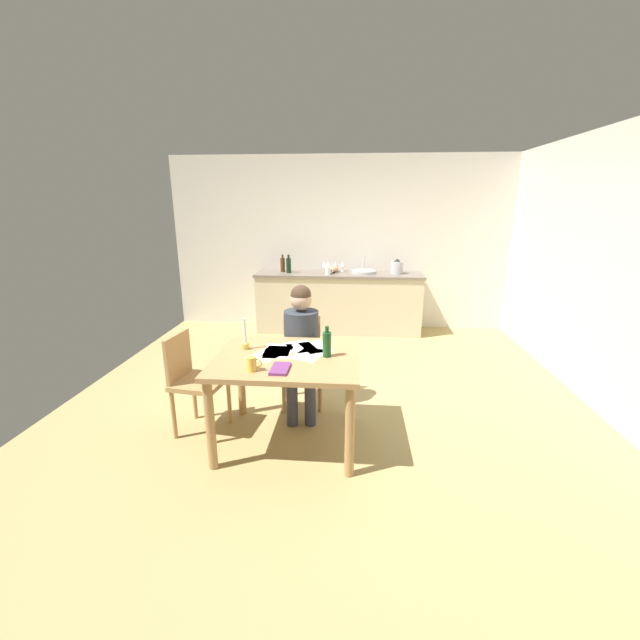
# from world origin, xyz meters

# --- Properties ---
(ground_plane) EXTENTS (5.20, 5.20, 0.04)m
(ground_plane) POSITION_xyz_m (0.00, 0.00, -0.02)
(ground_plane) COLOR tan
(wall_back) EXTENTS (5.20, 0.12, 2.60)m
(wall_back) POSITION_xyz_m (0.00, 2.60, 1.30)
(wall_back) COLOR silver
(wall_back) RESTS_ON ground
(wall_right) EXTENTS (0.12, 5.20, 2.60)m
(wall_right) POSITION_xyz_m (2.60, 0.00, 1.30)
(wall_right) COLOR silver
(wall_right) RESTS_ON ground
(kitchen_counter) EXTENTS (2.48, 0.64, 0.90)m
(kitchen_counter) POSITION_xyz_m (0.00, 2.24, 0.45)
(kitchen_counter) COLOR beige
(kitchen_counter) RESTS_ON ground
(dining_table) EXTENTS (1.13, 0.95, 0.75)m
(dining_table) POSITION_xyz_m (-0.28, -0.86, 0.64)
(dining_table) COLOR tan
(dining_table) RESTS_ON ground
(chair_at_table) EXTENTS (0.44, 0.44, 0.85)m
(chair_at_table) POSITION_xyz_m (-0.26, -0.14, 0.47)
(chair_at_table) COLOR tan
(chair_at_table) RESTS_ON ground
(person_seated) EXTENTS (0.36, 0.61, 1.19)m
(person_seated) POSITION_xyz_m (-0.24, -0.29, 0.68)
(person_seated) COLOR #333842
(person_seated) RESTS_ON ground
(chair_side_empty) EXTENTS (0.45, 0.45, 0.86)m
(chair_side_empty) POSITION_xyz_m (-1.11, -0.75, 0.48)
(chair_side_empty) COLOR tan
(chair_side_empty) RESTS_ON ground
(coffee_mug) EXTENTS (0.11, 0.07, 0.11)m
(coffee_mug) POSITION_xyz_m (-0.48, -1.17, 0.80)
(coffee_mug) COLOR #F2CC4C
(coffee_mug) RESTS_ON dining_table
(candlestick) EXTENTS (0.06, 0.06, 0.26)m
(candlestick) POSITION_xyz_m (-0.65, -0.72, 0.82)
(candlestick) COLOR gold
(candlestick) RESTS_ON dining_table
(book_magazine) EXTENTS (0.13, 0.22, 0.02)m
(book_magazine) POSITION_xyz_m (-0.29, -1.14, 0.76)
(book_magazine) COLOR #703372
(book_magazine) RESTS_ON dining_table
(paper_letter) EXTENTS (0.22, 0.30, 0.00)m
(paper_letter) POSITION_xyz_m (-0.38, -0.72, 0.75)
(paper_letter) COLOR white
(paper_letter) RESTS_ON dining_table
(paper_bill) EXTENTS (0.32, 0.36, 0.00)m
(paper_bill) POSITION_xyz_m (-0.20, -0.63, 0.75)
(paper_bill) COLOR white
(paper_bill) RESTS_ON dining_table
(paper_envelope) EXTENTS (0.32, 0.36, 0.00)m
(paper_envelope) POSITION_xyz_m (-0.44, -0.84, 0.75)
(paper_envelope) COLOR white
(paper_envelope) RESTS_ON dining_table
(paper_receipt) EXTENTS (0.30, 0.35, 0.00)m
(paper_receipt) POSITION_xyz_m (-0.11, -0.80, 0.75)
(paper_receipt) COLOR white
(paper_receipt) RESTS_ON dining_table
(paper_notice) EXTENTS (0.32, 0.36, 0.00)m
(paper_notice) POSITION_xyz_m (-0.08, -0.63, 0.75)
(paper_notice) COLOR white
(paper_notice) RESTS_ON dining_table
(paper_flyer) EXTENTS (0.21, 0.30, 0.00)m
(paper_flyer) POSITION_xyz_m (-0.37, -0.77, 0.75)
(paper_flyer) COLOR white
(paper_flyer) RESTS_ON dining_table
(wine_bottle_on_table) EXTENTS (0.07, 0.07, 0.25)m
(wine_bottle_on_table) POSITION_xyz_m (0.03, -0.84, 0.85)
(wine_bottle_on_table) COLOR #194C23
(wine_bottle_on_table) RESTS_ON dining_table
(sink_unit) EXTENTS (0.36, 0.36, 0.24)m
(sink_unit) POSITION_xyz_m (0.37, 2.24, 0.92)
(sink_unit) COLOR #B2B7BC
(sink_unit) RESTS_ON kitchen_counter
(bottle_oil) EXTENTS (0.07, 0.07, 0.26)m
(bottle_oil) POSITION_xyz_m (-0.85, 2.27, 1.01)
(bottle_oil) COLOR #593319
(bottle_oil) RESTS_ON kitchen_counter
(bottle_vinegar) EXTENTS (0.07, 0.07, 0.27)m
(bottle_vinegar) POSITION_xyz_m (-0.75, 2.19, 1.01)
(bottle_vinegar) COLOR black
(bottle_vinegar) RESTS_ON kitchen_counter
(mixing_bowl) EXTENTS (0.23, 0.23, 0.10)m
(mixing_bowl) POSITION_xyz_m (-0.12, 2.28, 0.95)
(mixing_bowl) COLOR tan
(mixing_bowl) RESTS_ON kitchen_counter
(stovetop_kettle) EXTENTS (0.18, 0.18, 0.22)m
(stovetop_kettle) POSITION_xyz_m (0.85, 2.24, 1.00)
(stovetop_kettle) COLOR #B7BABF
(stovetop_kettle) RESTS_ON kitchen_counter
(wine_glass_near_sink) EXTENTS (0.07, 0.07, 0.15)m
(wine_glass_near_sink) POSITION_xyz_m (0.05, 2.39, 1.01)
(wine_glass_near_sink) COLOR silver
(wine_glass_near_sink) RESTS_ON kitchen_counter
(wine_glass_by_kettle) EXTENTS (0.07, 0.07, 0.15)m
(wine_glass_by_kettle) POSITION_xyz_m (-0.06, 2.39, 1.01)
(wine_glass_by_kettle) COLOR silver
(wine_glass_by_kettle) RESTS_ON kitchen_counter
(wine_glass_back_left) EXTENTS (0.07, 0.07, 0.15)m
(wine_glass_back_left) POSITION_xyz_m (-0.17, 2.39, 1.01)
(wine_glass_back_left) COLOR silver
(wine_glass_back_left) RESTS_ON kitchen_counter
(wine_glass_back_right) EXTENTS (0.07, 0.07, 0.15)m
(wine_glass_back_right) POSITION_xyz_m (-0.23, 2.39, 1.01)
(wine_glass_back_right) COLOR silver
(wine_glass_back_right) RESTS_ON kitchen_counter
(teacup_on_counter) EXTENTS (0.12, 0.08, 0.10)m
(teacup_on_counter) POSITION_xyz_m (-0.15, 2.09, 0.95)
(teacup_on_counter) COLOR white
(teacup_on_counter) RESTS_ON kitchen_counter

